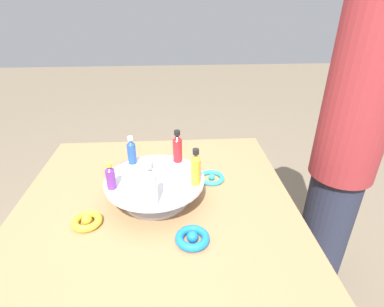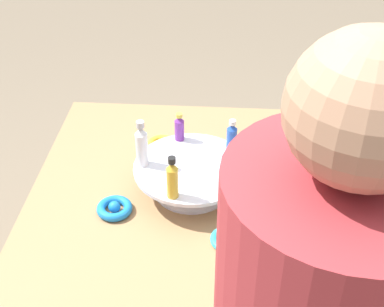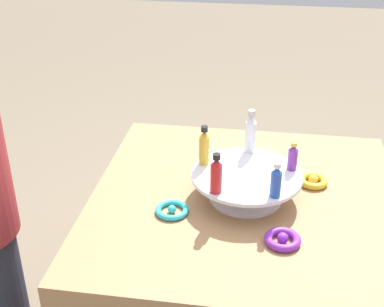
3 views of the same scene
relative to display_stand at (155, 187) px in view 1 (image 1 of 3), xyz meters
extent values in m
cube|color=#9E754C|center=(0.00, 0.00, -0.43)|extent=(1.00, 1.00, 0.75)
cylinder|color=silver|center=(0.00, 0.00, -0.05)|extent=(0.24, 0.24, 0.01)
cylinder|color=silver|center=(0.00, 0.00, -0.01)|extent=(0.12, 0.12, 0.07)
cylinder|color=silver|center=(0.00, 0.00, 0.03)|extent=(0.35, 0.35, 0.01)
cylinder|color=#702D93|center=(0.05, -0.14, 0.07)|extent=(0.03, 0.03, 0.07)
cone|color=#702D93|center=(0.05, -0.14, 0.11)|extent=(0.03, 0.03, 0.02)
cylinder|color=gold|center=(0.05, -0.14, 0.12)|extent=(0.02, 0.02, 0.01)
cylinder|color=silver|center=(0.15, 0.00, 0.09)|extent=(0.04, 0.04, 0.11)
cone|color=silver|center=(0.15, 0.00, 0.15)|extent=(0.03, 0.03, 0.02)
cylinder|color=#B2B2B7|center=(0.15, 0.00, 0.18)|extent=(0.02, 0.02, 0.02)
cylinder|color=gold|center=(0.04, 0.14, 0.08)|extent=(0.03, 0.03, 0.10)
cone|color=gold|center=(0.04, 0.14, 0.14)|extent=(0.03, 0.03, 0.02)
cylinder|color=black|center=(0.04, 0.14, 0.16)|extent=(0.02, 0.02, 0.02)
cylinder|color=#B21E23|center=(-0.12, 0.08, 0.08)|extent=(0.04, 0.04, 0.09)
cone|color=#B21E23|center=(-0.12, 0.08, 0.14)|extent=(0.03, 0.03, 0.02)
cylinder|color=black|center=(-0.12, 0.08, 0.15)|extent=(0.02, 0.02, 0.02)
cylinder|color=#234CAD|center=(-0.12, -0.09, 0.07)|extent=(0.03, 0.03, 0.08)
cone|color=#234CAD|center=(-0.12, -0.09, 0.12)|extent=(0.03, 0.03, 0.02)
cylinder|color=silver|center=(-0.12, -0.09, 0.14)|extent=(0.02, 0.02, 0.01)
torus|color=#2DB7CC|center=(-0.12, 0.22, -0.05)|extent=(0.10, 0.10, 0.02)
sphere|color=#2DB7CC|center=(-0.12, 0.22, -0.04)|extent=(0.03, 0.03, 0.03)
torus|color=purple|center=(-0.22, -0.12, -0.04)|extent=(0.11, 0.11, 0.02)
sphere|color=purple|center=(-0.22, -0.12, -0.04)|extent=(0.03, 0.03, 0.03)
torus|color=gold|center=(0.12, -0.22, -0.04)|extent=(0.10, 0.10, 0.02)
sphere|color=gold|center=(0.12, -0.22, -0.04)|extent=(0.03, 0.03, 0.03)
torus|color=blue|center=(0.22, 0.12, -0.04)|extent=(0.11, 0.11, 0.03)
sphere|color=blue|center=(0.22, 0.12, -0.04)|extent=(0.04, 0.04, 0.04)
cylinder|color=#282D42|center=(-0.23, 0.83, -0.46)|extent=(0.24, 0.24, 0.69)
cylinder|color=#9E2D33|center=(-0.23, 0.83, 0.27)|extent=(0.28, 0.28, 0.78)
camera|label=1|loc=(0.90, 0.07, 0.61)|focal=28.00mm
camera|label=2|loc=(-0.09, 1.28, 1.01)|focal=50.00mm
camera|label=3|loc=(-1.46, -0.05, 0.89)|focal=50.00mm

